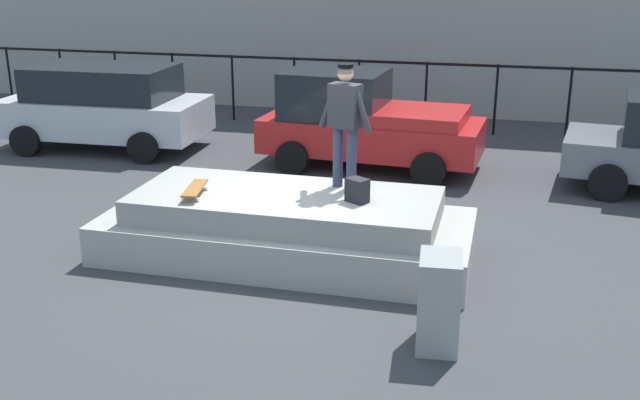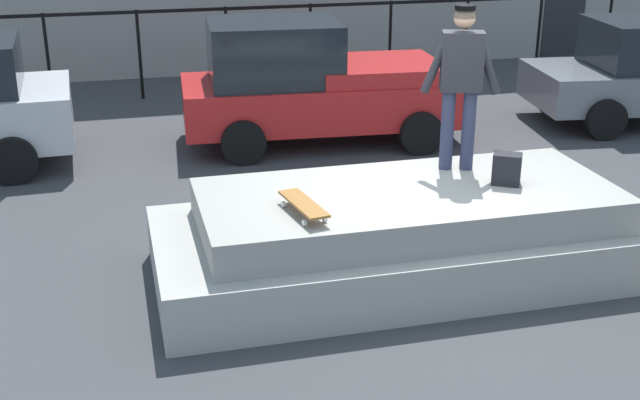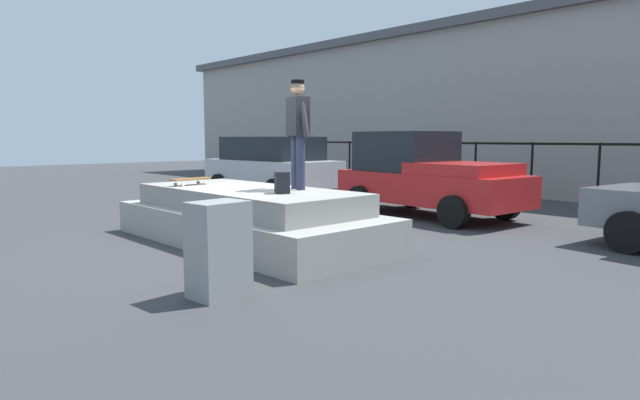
{
  "view_description": "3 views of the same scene",
  "coord_description": "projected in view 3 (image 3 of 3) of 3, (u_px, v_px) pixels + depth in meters",
  "views": [
    {
      "loc": [
        2.69,
        -9.18,
        4.06
      ],
      "look_at": [
        0.07,
        1.0,
        0.51
      ],
      "focal_mm": 41.64,
      "sensor_mm": 36.0,
      "label": 1
    },
    {
      "loc": [
        -2.95,
        -7.27,
        3.79
      ],
      "look_at": [
        -0.76,
        1.28,
        0.37
      ],
      "focal_mm": 46.58,
      "sensor_mm": 36.0,
      "label": 2
    },
    {
      "loc": [
        7.04,
        -5.05,
        1.71
      ],
      "look_at": [
        0.14,
        1.38,
        0.62
      ],
      "focal_mm": 30.0,
      "sensor_mm": 36.0,
      "label": 3
    }
  ],
  "objects": [
    {
      "name": "concrete_ledge",
      "position": [
        248.0,
        218.0,
        8.82
      ],
      "size": [
        5.09,
        2.19,
        0.9
      ],
      "color": "#9E9B93",
      "rests_on": "ground_plane"
    },
    {
      "name": "warehouse_building",
      "position": [
        592.0,
        107.0,
        17.88
      ],
      "size": [
        36.34,
        8.8,
        5.49
      ],
      "color": "gray",
      "rests_on": "ground_plane"
    },
    {
      "name": "backpack",
      "position": [
        282.0,
        182.0,
        7.96
      ],
      "size": [
        0.34,
        0.32,
        0.32
      ],
      "primitive_type": "cube",
      "rotation": [
        0.0,
        0.0,
        5.74
      ],
      "color": "black",
      "rests_on": "concrete_ledge"
    },
    {
      "name": "car_silver_hatchback_near",
      "position": [
        272.0,
        165.0,
        15.98
      ],
      "size": [
        4.3,
        2.31,
        1.76
      ],
      "color": "#B7B7BC",
      "rests_on": "ground_plane"
    },
    {
      "name": "car_red_pickup_mid",
      "position": [
        425.0,
        175.0,
        11.81
      ],
      "size": [
        4.32,
        2.22,
        1.87
      ],
      "color": "#B21E1E",
      "rests_on": "ground_plane"
    },
    {
      "name": "fence_row",
      "position": [
        502.0,
        162.0,
        14.09
      ],
      "size": [
        24.06,
        0.06,
        1.62
      ],
      "color": "black",
      "rests_on": "ground_plane"
    },
    {
      "name": "skateboarder",
      "position": [
        298.0,
        127.0,
        8.47
      ],
      "size": [
        0.82,
        0.36,
        1.73
      ],
      "color": "#2D334C",
      "rests_on": "concrete_ledge"
    },
    {
      "name": "skateboard",
      "position": [
        191.0,
        179.0,
        9.35
      ],
      "size": [
        0.33,
        0.79,
        0.12
      ],
      "color": "brown",
      "rests_on": "concrete_ledge"
    },
    {
      "name": "utility_box",
      "position": [
        219.0,
        249.0,
        5.77
      ],
      "size": [
        0.49,
        0.64,
        1.04
      ],
      "primitive_type": "cube",
      "rotation": [
        0.0,
        0.0,
        0.09
      ],
      "color": "gray",
      "rests_on": "ground_plane"
    },
    {
      "name": "ground_plane",
      "position": [
        253.0,
        244.0,
        8.74
      ],
      "size": [
        60.0,
        60.0,
        0.0
      ],
      "primitive_type": "plane",
      "color": "#38383A"
    }
  ]
}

